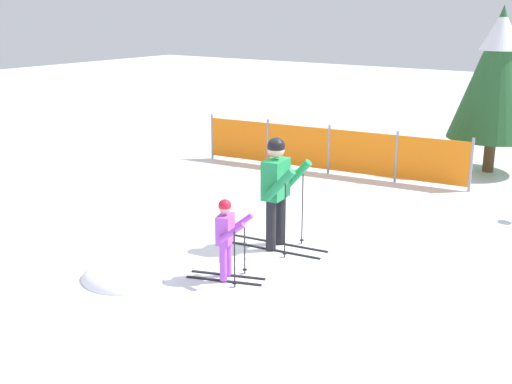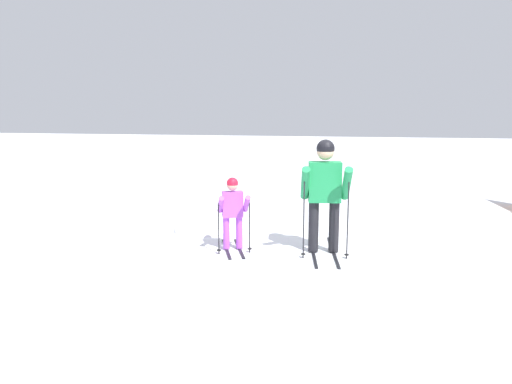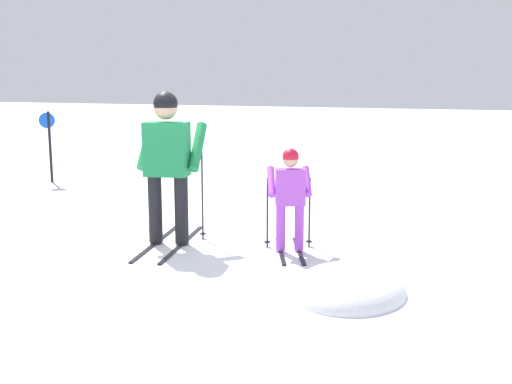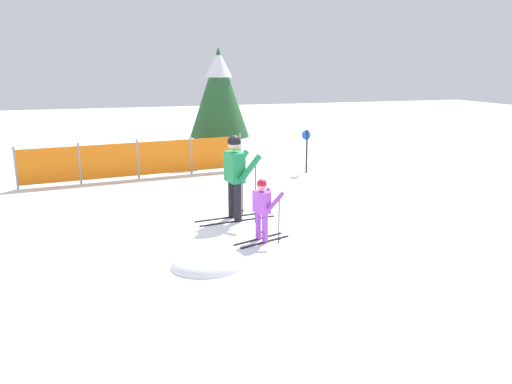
{
  "view_description": "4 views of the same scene",
  "coord_description": "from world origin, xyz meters",
  "px_view_note": "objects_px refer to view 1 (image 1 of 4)",
  "views": [
    {
      "loc": [
        5.25,
        -8.18,
        3.67
      ],
      "look_at": [
        -0.05,
        -0.64,
        0.99
      ],
      "focal_mm": 45.0,
      "sensor_mm": 36.0,
      "label": 1
    },
    {
      "loc": [
        7.63,
        0.14,
        2.26
      ],
      "look_at": [
        0.4,
        -1.22,
        0.99
      ],
      "focal_mm": 35.0,
      "sensor_mm": 36.0,
      "label": 2
    },
    {
      "loc": [
        -6.57,
        -3.4,
        1.97
      ],
      "look_at": [
        -0.03,
        -1.31,
        0.69
      ],
      "focal_mm": 45.0,
      "sensor_mm": 36.0,
      "label": 3
    },
    {
      "loc": [
        -2.56,
        -9.83,
        3.11
      ],
      "look_at": [
        0.2,
        -1.11,
        0.79
      ],
      "focal_mm": 35.0,
      "sensor_mm": 36.0,
      "label": 4
    }
  ],
  "objects_px": {
    "skier_child": "(227,233)",
    "skier_adult": "(277,183)",
    "safety_fence": "(329,149)",
    "conifer_far": "(498,71)"
  },
  "relations": [
    {
      "from": "skier_adult",
      "to": "conifer_far",
      "type": "distance_m",
      "value": 7.1
    },
    {
      "from": "skier_adult",
      "to": "skier_child",
      "type": "relative_size",
      "value": 1.52
    },
    {
      "from": "skier_adult",
      "to": "conifer_far",
      "type": "height_order",
      "value": "conifer_far"
    },
    {
      "from": "skier_adult",
      "to": "safety_fence",
      "type": "bearing_deg",
      "value": 101.64
    },
    {
      "from": "skier_adult",
      "to": "conifer_far",
      "type": "relative_size",
      "value": 0.48
    },
    {
      "from": "skier_child",
      "to": "conifer_far",
      "type": "xyz_separation_m",
      "value": [
        1.21,
        8.28,
        1.61
      ]
    },
    {
      "from": "skier_child",
      "to": "conifer_far",
      "type": "distance_m",
      "value": 8.53
    },
    {
      "from": "skier_child",
      "to": "conifer_far",
      "type": "relative_size",
      "value": 0.31
    },
    {
      "from": "skier_child",
      "to": "skier_adult",
      "type": "bearing_deg",
      "value": 74.65
    },
    {
      "from": "safety_fence",
      "to": "skier_adult",
      "type": "bearing_deg",
      "value": -70.69
    }
  ]
}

